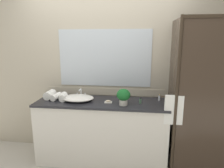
% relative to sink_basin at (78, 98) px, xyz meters
% --- Properties ---
extents(ground_plane, '(8.00, 8.00, 0.00)m').
position_rel_sink_basin_xyz_m(ground_plane, '(0.34, 0.00, -0.94)').
color(ground_plane, '#B7B2A8').
extents(wall_back_with_mirror, '(4.40, 0.06, 2.60)m').
position_rel_sink_basin_xyz_m(wall_back_with_mirror, '(0.34, 0.35, 0.37)').
color(wall_back_with_mirror, '#B2A893').
rests_on(wall_back_with_mirror, ground_plane).
extents(vanity_cabinet, '(1.80, 0.58, 0.90)m').
position_rel_sink_basin_xyz_m(vanity_cabinet, '(0.34, 0.01, -0.49)').
color(vanity_cabinet, silver).
rests_on(vanity_cabinet, ground_plane).
extents(shower_enclosure, '(1.20, 0.59, 2.00)m').
position_rel_sink_basin_xyz_m(shower_enclosure, '(1.61, -0.18, 0.09)').
color(shower_enclosure, '#2D2319').
rests_on(shower_enclosure, ground_plane).
extents(sink_basin, '(0.46, 0.34, 0.07)m').
position_rel_sink_basin_xyz_m(sink_basin, '(0.00, 0.00, 0.00)').
color(sink_basin, white).
rests_on(sink_basin, vanity_cabinet).
extents(faucet, '(0.17, 0.13, 0.13)m').
position_rel_sink_basin_xyz_m(faucet, '(0.00, 0.18, 0.01)').
color(faucet, silver).
rests_on(faucet, vanity_cabinet).
extents(potted_plant, '(0.18, 0.18, 0.22)m').
position_rel_sink_basin_xyz_m(potted_plant, '(0.65, -0.12, 0.09)').
color(potted_plant, beige).
rests_on(potted_plant, vanity_cabinet).
extents(soap_dish, '(0.10, 0.07, 0.04)m').
position_rel_sink_basin_xyz_m(soap_dish, '(0.44, -0.05, -0.02)').
color(soap_dish, silver).
rests_on(soap_dish, vanity_cabinet).
extents(amenity_bottle_body_wash, '(0.03, 0.03, 0.08)m').
position_rel_sink_basin_xyz_m(amenity_bottle_body_wash, '(0.87, -0.03, 0.00)').
color(amenity_bottle_body_wash, '#4C7056').
rests_on(amenity_bottle_body_wash, vanity_cabinet).
extents(amenity_bottle_lotion, '(0.03, 0.03, 0.09)m').
position_rel_sink_basin_xyz_m(amenity_bottle_lotion, '(1.14, 0.14, 0.01)').
color(amenity_bottle_lotion, silver).
rests_on(amenity_bottle_lotion, vanity_cabinet).
extents(rolled_towel_near_edge, '(0.12, 0.21, 0.12)m').
position_rel_sink_basin_xyz_m(rolled_towel_near_edge, '(-0.42, 0.04, 0.02)').
color(rolled_towel_near_edge, white).
rests_on(rolled_towel_near_edge, vanity_cabinet).
extents(rolled_towel_middle, '(0.12, 0.21, 0.09)m').
position_rel_sink_basin_xyz_m(rolled_towel_middle, '(-0.31, 0.01, 0.01)').
color(rolled_towel_middle, white).
rests_on(rolled_towel_middle, vanity_cabinet).
extents(rolled_towel_far_edge, '(0.14, 0.23, 0.10)m').
position_rel_sink_basin_xyz_m(rolled_towel_far_edge, '(-0.20, -0.01, 0.01)').
color(rolled_towel_far_edge, white).
rests_on(rolled_towel_far_edge, vanity_cabinet).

